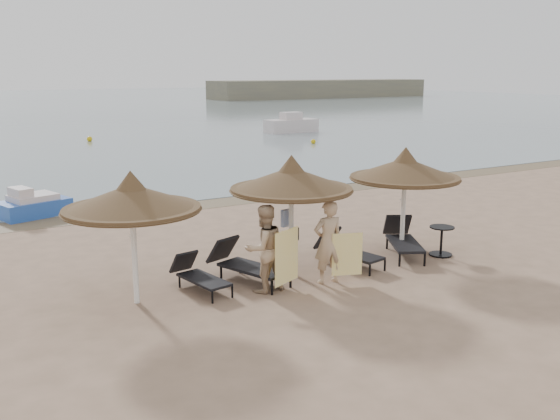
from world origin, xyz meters
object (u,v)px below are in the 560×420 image
(lounger_far_right, at_px, (402,238))
(person_left, at_px, (264,242))
(lounger_far_left, at_px, (198,274))
(lounger_near_left, at_px, (244,263))
(lounger_near_right, at_px, (346,250))
(side_table, at_px, (441,242))
(palapa_center, at_px, (291,180))
(person_right, at_px, (328,235))
(palapa_left, at_px, (132,198))
(pedal_boat, at_px, (33,205))
(palapa_right, at_px, (405,169))

(lounger_far_right, relative_size, person_left, 0.95)
(lounger_far_left, xyz_separation_m, lounger_far_right, (5.66, -0.19, 0.07))
(lounger_far_left, xyz_separation_m, lounger_near_left, (1.14, 0.01, 0.07))
(lounger_near_right, relative_size, side_table, 2.54)
(lounger_near_left, bearing_deg, lounger_near_right, -22.84)
(person_left, bearing_deg, palapa_center, -151.64)
(lounger_far_right, bearing_deg, person_left, -142.89)
(lounger_near_left, distance_m, side_table, 5.33)
(lounger_far_right, distance_m, person_right, 3.20)
(palapa_left, xyz_separation_m, pedal_boat, (-0.45, 9.29, -1.82))
(palapa_center, bearing_deg, lounger_near_right, -1.83)
(lounger_near_right, relative_size, lounger_far_right, 0.92)
(lounger_far_right, xyz_separation_m, person_right, (-2.99, -0.89, 0.68))
(palapa_center, xyz_separation_m, lounger_far_left, (-2.29, 0.13, -1.90))
(person_left, height_order, pedal_boat, person_left)
(person_left, xyz_separation_m, pedal_boat, (-3.04, 10.01, -0.74))
(person_left, distance_m, pedal_boat, 10.49)
(palapa_left, distance_m, side_table, 8.05)
(palapa_right, bearing_deg, palapa_left, 179.29)
(side_table, bearing_deg, lounger_near_left, 170.91)
(lounger_near_left, xyz_separation_m, lounger_near_right, (2.70, -0.19, -0.04))
(palapa_right, relative_size, lounger_near_left, 1.30)
(lounger_far_left, bearing_deg, palapa_center, -13.22)
(lounger_near_right, distance_m, lounger_far_right, 1.82)
(palapa_center, xyz_separation_m, lounger_near_right, (1.55, -0.05, -1.86))
(lounger_far_right, bearing_deg, lounger_far_left, -152.94)
(lounger_far_left, bearing_deg, palapa_left, 174.17)
(palapa_center, distance_m, lounger_near_left, 2.16)
(palapa_center, relative_size, palapa_right, 1.01)
(palapa_left, bearing_deg, lounger_far_left, 4.15)
(palapa_center, relative_size, side_table, 3.72)
(lounger_near_left, distance_m, lounger_far_right, 4.52)
(lounger_far_right, bearing_deg, lounger_near_left, -153.60)
(palapa_center, bearing_deg, pedal_boat, 114.01)
(pedal_boat, bearing_deg, person_left, -89.40)
(palapa_right, distance_m, pedal_boat, 12.14)
(palapa_center, distance_m, lounger_near_right, 2.42)
(side_table, bearing_deg, palapa_center, 170.35)
(palapa_left, xyz_separation_m, lounger_near_left, (2.54, 0.12, -1.77))
(palapa_right, height_order, lounger_far_right, palapa_right)
(side_table, height_order, person_left, person_left)
(person_left, bearing_deg, palapa_left, -19.53)
(palapa_center, bearing_deg, lounger_near_left, 172.87)
(palapa_center, xyz_separation_m, lounger_far_right, (3.36, -0.06, -1.82))
(person_right, distance_m, pedal_boat, 11.24)
(lounger_far_left, height_order, side_table, side_table)
(palapa_center, bearing_deg, side_table, -9.65)
(lounger_near_right, bearing_deg, lounger_far_right, -11.94)
(lounger_near_left, bearing_deg, palapa_center, -25.86)
(palapa_left, distance_m, lounger_far_left, 2.32)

